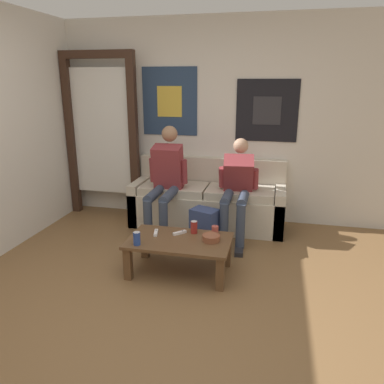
# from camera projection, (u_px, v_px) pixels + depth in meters

# --- Properties ---
(ground_plane) EXTENTS (18.00, 18.00, 0.00)m
(ground_plane) POSITION_uv_depth(u_px,v_px,m) (153.00, 317.00, 2.95)
(ground_plane) COLOR brown
(wall_back) EXTENTS (10.00, 0.07, 2.55)m
(wall_back) POSITION_uv_depth(u_px,v_px,m) (210.00, 122.00, 4.81)
(wall_back) COLOR silver
(wall_back) RESTS_ON ground_plane
(door_frame) EXTENTS (1.00, 0.10, 2.15)m
(door_frame) POSITION_uv_depth(u_px,v_px,m) (101.00, 127.00, 4.93)
(door_frame) COLOR #382319
(door_frame) RESTS_ON ground_plane
(couch) EXTENTS (1.90, 0.67, 0.83)m
(couch) POSITION_uv_depth(u_px,v_px,m) (208.00, 202.00, 4.76)
(couch) COLOR beige
(couch) RESTS_ON ground_plane
(coffee_table) EXTENTS (0.97, 0.58, 0.34)m
(coffee_table) POSITION_uv_depth(u_px,v_px,m) (179.00, 245.00, 3.56)
(coffee_table) COLOR brown
(coffee_table) RESTS_ON ground_plane
(person_seated_adult) EXTENTS (0.47, 0.89, 1.27)m
(person_seated_adult) POSITION_uv_depth(u_px,v_px,m) (165.00, 178.00, 4.40)
(person_seated_adult) COLOR #384256
(person_seated_adult) RESTS_ON ground_plane
(person_seated_teen) EXTENTS (0.47, 0.94, 1.13)m
(person_seated_teen) POSITION_uv_depth(u_px,v_px,m) (237.00, 185.00, 4.29)
(person_seated_teen) COLOR #384256
(person_seated_teen) RESTS_ON ground_plane
(backpack) EXTENTS (0.34, 0.30, 0.44)m
(backpack) POSITION_uv_depth(u_px,v_px,m) (204.00, 229.00, 4.12)
(backpack) COLOR navy
(backpack) RESTS_ON ground_plane
(ceramic_bowl) EXTENTS (0.17, 0.17, 0.06)m
(ceramic_bowl) POSITION_uv_depth(u_px,v_px,m) (211.00, 237.00, 3.50)
(ceramic_bowl) COLOR brown
(ceramic_bowl) RESTS_ON coffee_table
(pillar_candle) EXTENTS (0.07, 0.07, 0.09)m
(pillar_candle) POSITION_uv_depth(u_px,v_px,m) (215.00, 230.00, 3.67)
(pillar_candle) COLOR #B24C42
(pillar_candle) RESTS_ON coffee_table
(drink_can_blue) EXTENTS (0.07, 0.07, 0.12)m
(drink_can_blue) POSITION_uv_depth(u_px,v_px,m) (137.00, 238.00, 3.41)
(drink_can_blue) COLOR #28479E
(drink_can_blue) RESTS_ON coffee_table
(drink_can_red) EXTENTS (0.07, 0.07, 0.12)m
(drink_can_red) POSITION_uv_depth(u_px,v_px,m) (194.00, 227.00, 3.67)
(drink_can_red) COLOR maroon
(drink_can_red) RESTS_ON coffee_table
(game_controller_near_left) EXTENTS (0.07, 0.15, 0.03)m
(game_controller_near_left) POSITION_uv_depth(u_px,v_px,m) (156.00, 233.00, 3.67)
(game_controller_near_left) COLOR white
(game_controller_near_left) RESTS_ON coffee_table
(game_controller_near_right) EXTENTS (0.12, 0.13, 0.03)m
(game_controller_near_right) POSITION_uv_depth(u_px,v_px,m) (180.00, 233.00, 3.67)
(game_controller_near_right) COLOR white
(game_controller_near_right) RESTS_ON coffee_table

